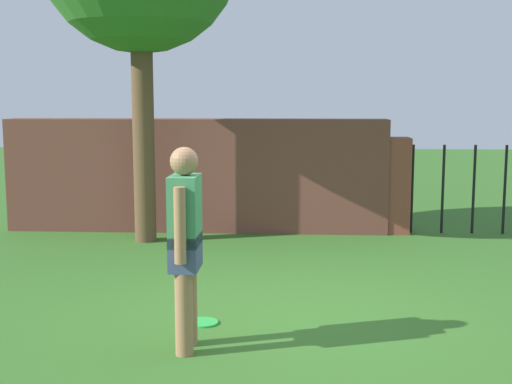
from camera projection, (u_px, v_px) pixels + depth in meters
name	position (u px, v px, depth m)	size (l,w,h in m)	color
ground_plane	(297.00, 319.00, 6.21)	(40.00, 40.00, 0.00)	#336623
brick_wall	(196.00, 175.00, 10.20)	(5.62, 0.50, 1.66)	brown
person	(185.00, 239.00, 5.35)	(0.22, 0.54, 1.62)	#9E704C
fence_gate	(489.00, 186.00, 9.97)	(3.20, 0.44, 1.40)	brown
frisbee_green	(203.00, 322.00, 6.10)	(0.27, 0.27, 0.02)	green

